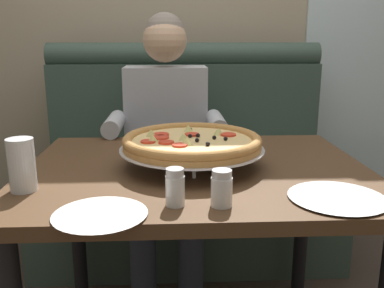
{
  "coord_description": "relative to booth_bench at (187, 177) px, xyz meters",
  "views": [
    {
      "loc": [
        -0.08,
        -1.33,
        1.15
      ],
      "look_at": [
        -0.02,
        -0.01,
        0.82
      ],
      "focal_mm": 39.37,
      "sensor_mm": 36.0,
      "label": 1
    }
  ],
  "objects": [
    {
      "name": "diner_main",
      "position": [
        -0.11,
        -0.27,
        0.31
      ],
      "size": [
        0.54,
        0.64,
        1.27
      ],
      "color": "#2D3342",
      "rests_on": "ground_plane"
    },
    {
      "name": "plate_near_left",
      "position": [
        -0.25,
        -1.3,
        0.35
      ],
      "size": [
        0.23,
        0.23,
        0.02
      ],
      "color": "white",
      "rests_on": "dining_table"
    },
    {
      "name": "dining_table",
      "position": [
        0.0,
        -0.91,
        0.25
      ],
      "size": [
        1.13,
        0.88,
        0.74
      ],
      "color": "#4C331E",
      "rests_on": "ground_plane"
    },
    {
      "name": "drinking_glass",
      "position": [
        -0.5,
        -1.11,
        0.41
      ],
      "size": [
        0.07,
        0.07,
        0.15
      ],
      "color": "silver",
      "rests_on": "dining_table"
    },
    {
      "name": "pizza",
      "position": [
        -0.02,
        -0.9,
        0.42
      ],
      "size": [
        0.48,
        0.48,
        0.11
      ],
      "color": "silver",
      "rests_on": "dining_table"
    },
    {
      "name": "plate_near_right",
      "position": [
        0.35,
        -1.22,
        0.35
      ],
      "size": [
        0.26,
        0.26,
        0.02
      ],
      "color": "white",
      "rests_on": "dining_table"
    },
    {
      "name": "shaker_pepper_flakes",
      "position": [
        0.04,
        -1.25,
        0.38
      ],
      "size": [
        0.05,
        0.05,
        0.1
      ],
      "color": "white",
      "rests_on": "dining_table"
    },
    {
      "name": "shaker_oregano",
      "position": [
        -0.07,
        -1.24,
        0.38
      ],
      "size": [
        0.05,
        0.05,
        0.1
      ],
      "color": "white",
      "rests_on": "dining_table"
    },
    {
      "name": "booth_bench",
      "position": [
        0.0,
        0.0,
        0.0
      ],
      "size": [
        1.58,
        0.78,
        1.13
      ],
      "color": "#384C42",
      "rests_on": "ground_plane"
    }
  ]
}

